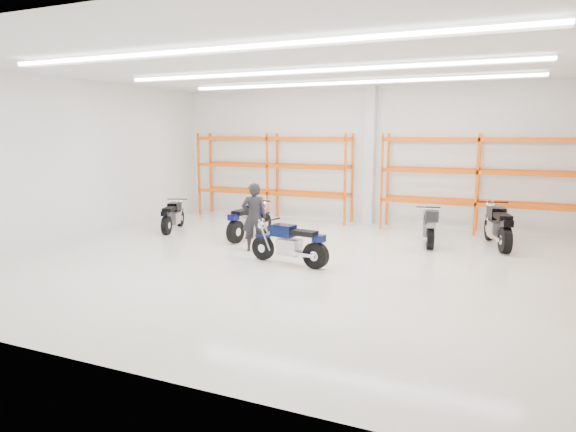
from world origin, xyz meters
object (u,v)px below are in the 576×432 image
at_px(standing_man, 254,217).
at_px(motorcycle_back_d, 498,227).
at_px(motorcycle_back_b, 248,222).
at_px(motorcycle_back_c, 429,227).
at_px(motorcycle_main, 292,245).
at_px(structural_column, 370,156).
at_px(motorcycle_back_a, 172,217).

bearing_deg(standing_man, motorcycle_back_d, -178.09).
bearing_deg(motorcycle_back_b, standing_man, -56.06).
height_order(motorcycle_back_b, motorcycle_back_c, motorcycle_back_b).
xyz_separation_m(motorcycle_back_b, motorcycle_back_d, (6.56, 1.71, 0.04)).
distance_m(motorcycle_main, motorcycle_back_c, 4.25).
bearing_deg(structural_column, motorcycle_back_b, -122.75).
distance_m(motorcycle_main, motorcycle_back_d, 5.76).
xyz_separation_m(motorcycle_back_c, standing_man, (-3.99, -2.51, 0.38)).
height_order(motorcycle_back_a, standing_man, standing_man).
relative_size(motorcycle_back_b, standing_man, 1.22).
relative_size(motorcycle_back_c, standing_man, 1.16).
height_order(motorcycle_back_a, structural_column, structural_column).
xyz_separation_m(motorcycle_back_c, motorcycle_back_d, (1.70, 0.49, 0.03)).
bearing_deg(motorcycle_back_d, motorcycle_back_b, -165.41).
bearing_deg(motorcycle_back_b, motorcycle_main, -43.33).
bearing_deg(motorcycle_main, motorcycle_back_d, 42.58).
distance_m(motorcycle_back_b, motorcycle_back_c, 5.01).
bearing_deg(motorcycle_back_c, motorcycle_back_a, -171.45).
bearing_deg(motorcycle_main, structural_column, 88.58).
bearing_deg(motorcycle_main, motorcycle_back_c, 53.33).
bearing_deg(standing_man, structural_column, -133.21).
distance_m(motorcycle_main, motorcycle_back_b, 3.19).
bearing_deg(motorcycle_back_a, standing_man, -20.99).
bearing_deg(motorcycle_back_d, motorcycle_back_c, -163.99).
xyz_separation_m(motorcycle_back_b, standing_man, (0.87, -1.29, 0.39)).
bearing_deg(motorcycle_back_c, standing_man, -147.79).
xyz_separation_m(standing_man, structural_column, (1.60, 5.13, 1.37)).
relative_size(motorcycle_back_d, standing_man, 1.30).
bearing_deg(structural_column, standing_man, -107.31).
bearing_deg(motorcycle_back_c, motorcycle_back_d, 16.01).
height_order(motorcycle_main, motorcycle_back_d, motorcycle_back_d).
height_order(motorcycle_main, motorcycle_back_a, motorcycle_main).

